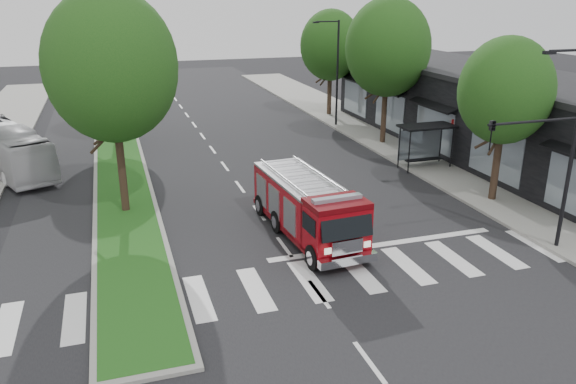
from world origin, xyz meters
The scene contains 14 objects.
ground centered at (0.00, 0.00, 0.00)m, with size 140.00×140.00×0.00m, color black.
sidewalk_right centered at (12.50, 10.00, 0.07)m, with size 5.00×80.00×0.15m, color gray.
median centered at (-6.00, 18.00, 0.08)m, with size 3.00×50.00×0.15m.
storefront_row centered at (17.00, 10.00, 2.50)m, with size 8.00×30.00×5.00m, color black.
bus_shelter centered at (11.20, 8.15, 2.04)m, with size 3.20×1.60×2.61m.
tree_right_near centered at (11.50, 2.00, 5.51)m, with size 4.40×4.40×8.05m.
tree_right_mid centered at (11.50, 14.00, 6.49)m, with size 5.60×5.60×9.72m.
tree_right_far centered at (11.50, 24.00, 5.84)m, with size 5.00×5.00×8.73m.
tree_median_near centered at (-6.00, 6.00, 6.81)m, with size 5.80×5.80×10.16m.
tree_median_far centered at (-6.00, 20.00, 6.49)m, with size 5.60×5.60×9.72m.
streetlight_right_near centered at (9.61, -3.50, 4.67)m, with size 4.08×0.22×8.00m.
streetlight_right_far centered at (10.35, 20.00, 4.48)m, with size 2.11×0.20×8.00m.
fire_engine centered at (1.28, 0.85, 1.29)m, with size 2.88×7.90×2.69m.
city_bus centered at (-12.00, 14.66, 1.36)m, with size 2.29×9.79×2.73m, color #B9B9BE.
Camera 1 is at (-6.24, -19.95, 9.79)m, focal length 35.00 mm.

